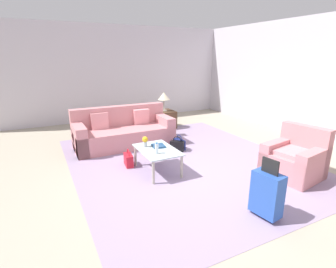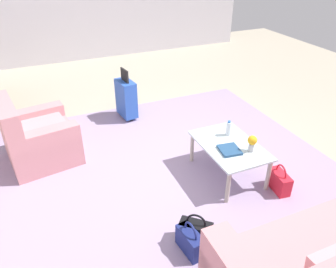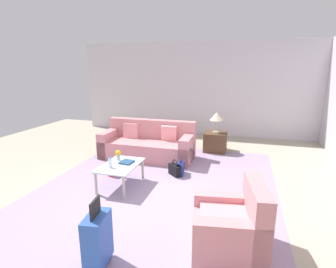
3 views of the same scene
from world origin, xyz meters
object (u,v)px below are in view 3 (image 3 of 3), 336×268
(coffee_table, at_px, (120,167))
(table_lamp, at_px, (217,117))
(couch, at_px, (148,145))
(handbag_black, at_px, (175,170))
(suitcase_blue, at_px, (97,239))
(handbag_navy, at_px, (180,169))
(coffee_table_book, at_px, (127,162))
(side_table, at_px, (215,142))
(water_bottle, at_px, (110,163))
(handbag_red, at_px, (114,169))
(armchair, at_px, (233,229))
(flower_vase, at_px, (118,154))

(coffee_table, xyz_separation_m, table_lamp, (-2.80, 1.50, 0.57))
(couch, height_order, handbag_black, couch)
(coffee_table, distance_m, table_lamp, 3.23)
(suitcase_blue, xyz_separation_m, handbag_navy, (-2.89, 0.27, -0.23))
(couch, relative_size, coffee_table_book, 9.33)
(side_table, bearing_deg, suitcase_blue, -9.46)
(water_bottle, distance_m, handbag_red, 0.87)
(couch, height_order, suitcase_blue, couch)
(armchair, height_order, flower_vase, armchair)
(table_lamp, distance_m, suitcase_blue, 4.90)
(water_bottle, distance_m, flower_vase, 0.42)
(armchair, xyz_separation_m, suitcase_blue, (0.71, -1.47, 0.05))
(flower_vase, height_order, handbag_red, flower_vase)
(table_lamp, bearing_deg, armchair, 9.29)
(coffee_table_book, height_order, side_table, side_table)
(armchair, bearing_deg, coffee_table_book, -124.00)
(flower_vase, bearing_deg, handbag_black, 119.90)
(coffee_table, xyz_separation_m, side_table, (-2.80, 1.50, -0.13))
(handbag_black, bearing_deg, suitcase_blue, -3.46)
(coffee_table, bearing_deg, water_bottle, -26.57)
(couch, bearing_deg, handbag_navy, 49.67)
(coffee_table, relative_size, coffee_table_book, 3.94)
(handbag_red, bearing_deg, handbag_navy, 105.74)
(couch, height_order, side_table, couch)
(coffee_table, relative_size, table_lamp, 1.75)
(table_lamp, xyz_separation_m, suitcase_blue, (4.80, -0.80, -0.60))
(coffee_table, bearing_deg, coffee_table_book, 146.31)
(water_bottle, distance_m, suitcase_blue, 1.98)
(armchair, xyz_separation_m, flower_vase, (-1.51, -2.32, 0.27))
(armchair, distance_m, handbag_black, 2.47)
(table_lamp, distance_m, handbag_navy, 2.15)
(coffee_table, distance_m, suitcase_blue, 2.12)
(table_lamp, distance_m, handbag_black, 2.25)
(coffee_table, xyz_separation_m, suitcase_blue, (2.00, 0.70, -0.03))
(coffee_table, relative_size, suitcase_blue, 1.16)
(coffee_table_book, height_order, handbag_black, coffee_table_book)
(suitcase_blue, bearing_deg, flower_vase, -159.05)
(armchair, height_order, side_table, armchair)
(suitcase_blue, height_order, handbag_red, suitcase_blue)
(couch, distance_m, coffee_table_book, 1.70)
(couch, height_order, water_bottle, couch)
(table_lamp, xyz_separation_m, handbag_navy, (1.91, -0.53, -0.83))
(couch, distance_m, handbag_red, 1.34)
(couch, distance_m, coffee_table, 1.81)
(side_table, height_order, table_lamp, table_lamp)
(flower_vase, distance_m, handbag_red, 0.59)
(coffee_table_book, xyz_separation_m, flower_vase, (-0.10, -0.23, 0.11))
(handbag_navy, bearing_deg, coffee_table_book, -49.11)
(coffee_table, bearing_deg, handbag_black, 132.83)
(water_bottle, height_order, coffee_table_book, water_bottle)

